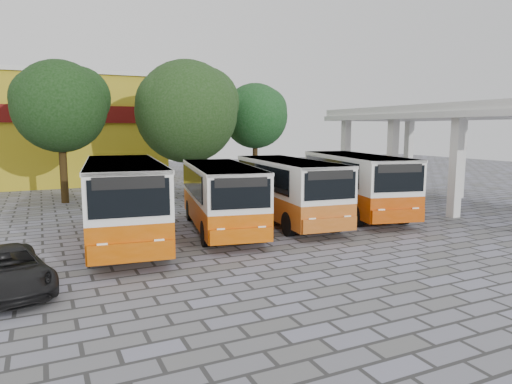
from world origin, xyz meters
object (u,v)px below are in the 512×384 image
parked_car (7,270)px  bus_centre_right (288,187)px  bus_centre_left (221,193)px  bus_far_right (356,180)px  bus_far_left (124,196)px

parked_car → bus_centre_right: bearing=10.9°
bus_centre_left → parked_car: bus_centre_left is taller
bus_centre_left → bus_far_right: bearing=14.7°
bus_far_left → bus_centre_right: (7.27, 0.64, -0.12)m
bus_far_left → parked_car: size_ratio=2.14×
bus_far_left → parked_car: bus_far_left is taller
bus_far_right → parked_car: bus_far_right is taller
bus_far_left → bus_centre_left: bearing=11.9°
bus_centre_left → bus_far_left: bearing=-164.4°
bus_centre_right → parked_car: bus_centre_right is taller
bus_centre_left → parked_car: bearing=-139.9°
bus_centre_right → bus_far_right: bus_far_right is taller
bus_centre_left → parked_car: (-7.59, -4.31, -1.02)m
bus_far_left → bus_centre_right: 7.30m
parked_car → bus_far_left: bearing=35.4°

